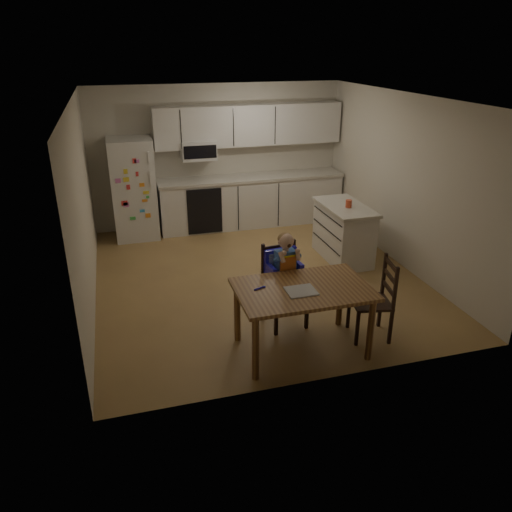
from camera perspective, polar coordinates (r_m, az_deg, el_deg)
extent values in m
cube|color=olive|center=(7.28, 0.04, -2.37)|extent=(4.50, 5.00, 0.01)
cube|color=beige|center=(9.19, -4.34, 11.33)|extent=(4.50, 0.02, 2.50)
cube|color=beige|center=(6.60, -19.17, 5.27)|extent=(0.02, 5.00, 2.50)
cube|color=beige|center=(7.73, 16.45, 8.15)|extent=(0.02, 5.00, 2.50)
cube|color=white|center=(6.59, 0.05, 17.66)|extent=(4.50, 5.00, 0.01)
cube|color=silver|center=(8.77, -13.82, 7.44)|extent=(0.72, 0.70, 1.70)
cube|color=silver|center=(9.23, -0.56, 6.19)|extent=(3.34, 0.60, 0.86)
cube|color=beige|center=(9.10, -0.56, 8.94)|extent=(3.37, 0.62, 0.05)
cube|color=black|center=(8.75, -5.86, 5.09)|extent=(0.60, 0.02, 0.80)
cube|color=silver|center=(9.05, -0.82, 14.74)|extent=(3.34, 0.34, 0.70)
cube|color=silver|center=(8.89, -6.62, 11.96)|extent=(0.60, 0.38, 0.33)
cube|color=silver|center=(7.85, 9.95, 2.52)|extent=(0.56, 1.12, 0.82)
cube|color=beige|center=(7.70, 10.17, 5.54)|extent=(0.62, 1.18, 0.05)
cylinder|color=#D74929|center=(7.60, 10.54, 5.90)|extent=(0.09, 0.09, 0.11)
cube|color=brown|center=(5.30, 5.40, -3.83)|extent=(1.42, 0.91, 0.04)
cylinder|color=brown|center=(5.01, -0.05, -10.53)|extent=(0.07, 0.07, 0.72)
cylinder|color=brown|center=(5.63, -2.17, -6.42)|extent=(0.07, 0.07, 0.72)
cylinder|color=brown|center=(5.44, 12.96, -8.23)|extent=(0.07, 0.07, 0.72)
cylinder|color=brown|center=(6.01, 9.61, -4.70)|extent=(0.07, 0.07, 0.72)
cube|color=silver|center=(5.21, 5.17, -4.00)|extent=(0.31, 0.27, 0.01)
cylinder|color=#2720D4|center=(5.24, 0.33, -3.71)|extent=(0.12, 0.06, 0.02)
cube|color=black|center=(5.91, 3.32, -3.89)|extent=(0.48, 0.48, 0.03)
cube|color=black|center=(5.79, 2.32, -7.14)|extent=(0.04, 0.04, 0.44)
cube|color=black|center=(6.10, 0.77, -5.39)|extent=(0.04, 0.04, 0.44)
cube|color=black|center=(5.94, 5.83, -6.37)|extent=(0.04, 0.04, 0.44)
cube|color=black|center=(6.25, 4.14, -4.72)|extent=(0.04, 0.04, 0.44)
cube|color=black|center=(5.95, 2.56, -0.71)|extent=(0.44, 0.08, 0.52)
cube|color=#2720D4|center=(5.87, 3.33, -3.30)|extent=(0.43, 0.40, 0.10)
cube|color=#2720D4|center=(5.90, 2.78, -0.71)|extent=(0.40, 0.11, 0.36)
cube|color=#4B6DCD|center=(5.83, 3.43, -2.85)|extent=(0.34, 0.30, 0.02)
cube|color=#2C5E9E|center=(5.76, 3.36, -0.61)|extent=(0.24, 0.17, 0.27)
cube|color=#C13E15|center=(5.70, 3.64, -0.96)|extent=(0.20, 0.03, 0.21)
sphere|color=beige|center=(5.65, 3.46, 1.73)|extent=(0.20, 0.20, 0.18)
ellipsoid|color=olive|center=(5.64, 3.47, 1.91)|extent=(0.19, 0.18, 0.15)
cube|color=black|center=(5.82, 12.98, -5.17)|extent=(0.49, 0.49, 0.03)
cube|color=black|center=(6.03, 10.53, -6.30)|extent=(0.04, 0.04, 0.42)
cube|color=black|center=(6.14, 13.98, -6.07)|extent=(0.04, 0.04, 0.42)
cube|color=black|center=(5.72, 11.50, -8.17)|extent=(0.04, 0.04, 0.42)
cube|color=black|center=(5.83, 15.12, -7.88)|extent=(0.04, 0.04, 0.42)
cube|color=black|center=(5.76, 15.02, -2.73)|extent=(0.12, 0.42, 0.50)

